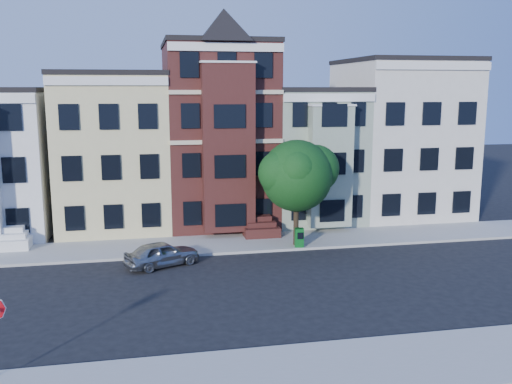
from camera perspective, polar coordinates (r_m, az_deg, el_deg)
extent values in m
plane|color=black|center=(26.80, 0.40, -9.84)|extent=(120.00, 120.00, 0.00)
cube|color=#9E9B93|center=(34.27, -2.31, -5.17)|extent=(60.00, 4.00, 0.15)
cube|color=#9E9B93|center=(19.67, 5.33, -17.54)|extent=(60.00, 4.00, 0.15)
cube|color=beige|center=(39.40, -13.99, 3.88)|extent=(7.00, 9.00, 10.00)
cube|color=#3F1A16|center=(39.58, -3.84, 5.65)|extent=(7.00, 9.00, 12.00)
cube|color=gray|center=(41.08, 5.23, 3.70)|extent=(6.00, 9.00, 9.00)
cube|color=silver|center=(43.47, 14.17, 5.12)|extent=(8.00, 9.00, 11.00)
imported|color=gray|center=(30.50, -9.38, -6.12)|extent=(4.24, 3.03, 1.34)
cube|color=#0C5B1C|center=(33.25, 4.35, -4.56)|extent=(0.55, 0.50, 1.10)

